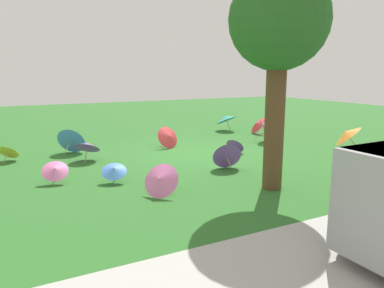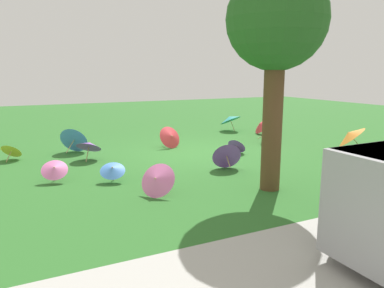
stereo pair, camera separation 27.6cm
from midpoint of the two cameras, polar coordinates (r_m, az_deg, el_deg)
name	(u,v)px [view 1 (the left image)]	position (r m, az deg, el deg)	size (l,w,h in m)	color
ground	(191,153)	(11.35, -0.79, -1.35)	(40.00, 40.00, 0.00)	#2D6B28
shade_tree	(279,26)	(7.76, 12.37, 17.62)	(2.01, 2.01, 4.49)	brown
parasol_teal_0	(226,118)	(15.57, 4.78, 4.01)	(1.24, 1.23, 0.81)	tan
parasol_blue_0	(114,170)	(8.42, -13.03, -3.95)	(0.70, 0.69, 0.49)	tan
parasol_red_0	(257,124)	(14.95, 9.58, 3.03)	(0.84, 0.89, 0.73)	tan
parasol_blue_1	(72,139)	(11.86, -18.83, 0.73)	(1.05, 1.01, 0.87)	tan
parasol_orange_0	(346,134)	(12.81, 22.40, 1.45)	(1.27, 1.26, 0.87)	tan
parasol_red_1	(169,137)	(12.02, -4.32, 1.13)	(0.86, 0.74, 0.74)	tan
parasol_pink_1	(160,180)	(7.39, -6.09, -5.58)	(0.87, 0.90, 0.69)	tan
parasol_purple_0	(226,154)	(9.46, 4.55, -1.64)	(0.85, 0.78, 0.74)	tan
parasol_purple_1	(236,145)	(11.32, 6.12, -0.15)	(0.66, 0.71, 0.50)	tan
parasol_pink_3	(55,170)	(8.75, -21.49, -3.78)	(0.65, 0.60, 0.54)	tan
parasol_pink_4	(269,130)	(13.23, 11.30, 2.12)	(0.94, 1.07, 0.85)	tan
parasol_yellow_2	(9,151)	(11.46, -27.36, -1.00)	(0.74, 0.71, 0.53)	tan
parasol_purple_2	(88,146)	(10.67, -16.71, -0.25)	(0.96, 0.95, 0.68)	tan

